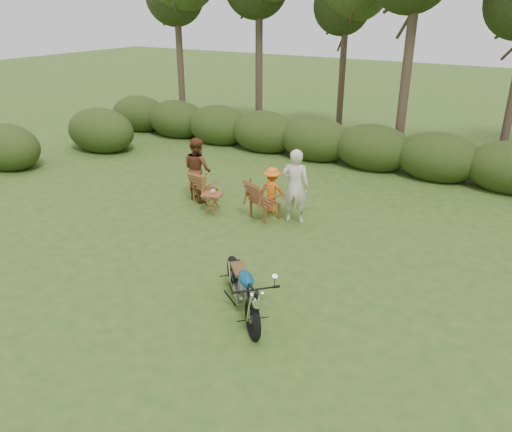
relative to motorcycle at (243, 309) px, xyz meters
The scene contains 10 objects.
ground 0.83m from the motorcycle, behind, with size 80.00×80.00×0.00m, color #2D4B19.
tree_line 10.41m from the motorcycle, 91.93° to the left, with size 22.52×11.62×8.14m.
motorcycle is the anchor object (origin of this frame).
lawn_chair_right 4.01m from the motorcycle, 114.88° to the left, with size 0.68×0.68×0.99m, color brown, non-canonical shape.
lawn_chair_left 5.22m from the motorcycle, 133.62° to the left, with size 0.60×0.60×0.87m, color brown, non-canonical shape.
side_table 4.38m from the motorcycle, 132.69° to the left, with size 0.50×0.42×0.52m, color brown, non-canonical shape.
cup 4.45m from the motorcycle, 132.38° to the left, with size 0.12×0.12×0.09m, color beige.
adult_a 3.92m from the motorcycle, 104.23° to the left, with size 0.66×0.43×1.81m, color beige.
adult_b 5.43m from the motorcycle, 135.34° to the left, with size 0.82×0.64×1.69m, color #592F19.
child 4.40m from the motorcycle, 113.10° to the left, with size 0.76×0.44×1.17m, color orange.
Camera 1 is at (4.82, -6.04, 4.90)m, focal length 35.00 mm.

